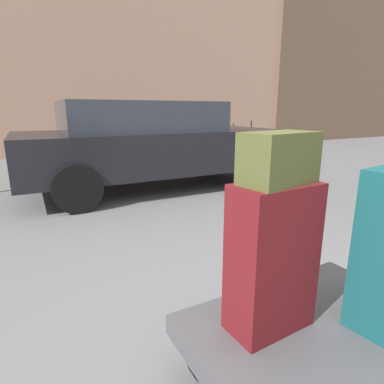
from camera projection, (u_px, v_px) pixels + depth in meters
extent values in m
cube|color=brown|center=(371.00, 30.00, 14.78)|extent=(12.00, 1.00, 9.91)
cube|color=#4C4C51|center=(315.00, 334.00, 1.45)|extent=(1.16, 0.78, 0.10)
cylinder|color=black|center=(323.00, 310.00, 1.90)|extent=(0.24, 0.06, 0.24)
cylinder|color=black|center=(212.00, 357.00, 1.54)|extent=(0.24, 0.06, 0.24)
cube|color=maroon|center=(272.00, 258.00, 1.35)|extent=(0.38, 0.22, 0.66)
cube|color=#4C5128|center=(279.00, 158.00, 1.24)|extent=(0.34, 0.22, 0.21)
cube|color=black|center=(156.00, 150.00, 5.32)|extent=(4.32, 1.86, 0.64)
cube|color=#2D333D|center=(140.00, 117.00, 5.07)|extent=(2.43, 1.61, 0.46)
cylinder|color=black|center=(204.00, 157.00, 6.77)|extent=(0.64, 0.23, 0.64)
cylinder|color=black|center=(254.00, 170.00, 5.31)|extent=(0.64, 0.23, 0.64)
cylinder|color=black|center=(63.00, 168.00, 5.50)|extent=(0.64, 0.23, 0.64)
cylinder|color=black|center=(77.00, 188.00, 4.04)|extent=(0.64, 0.23, 0.64)
torus|color=black|center=(224.00, 140.00, 10.40)|extent=(0.72, 0.19, 0.72)
torus|color=black|center=(252.00, 139.00, 10.70)|extent=(0.72, 0.19, 0.72)
cylinder|color=black|center=(239.00, 133.00, 10.50)|extent=(0.99, 0.23, 0.04)
cylinder|color=black|center=(233.00, 129.00, 10.40)|extent=(0.05, 0.05, 0.30)
cylinder|color=black|center=(251.00, 127.00, 10.58)|extent=(0.05, 0.05, 0.40)
cylinder|color=#72665B|center=(191.00, 149.00, 8.05)|extent=(0.24, 0.24, 0.64)
cylinder|color=#72665B|center=(234.00, 147.00, 8.67)|extent=(0.24, 0.24, 0.64)
cylinder|color=#72665B|center=(276.00, 144.00, 9.36)|extent=(0.24, 0.24, 0.64)
cylinder|color=#72665B|center=(308.00, 142.00, 9.97)|extent=(0.24, 0.24, 0.64)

